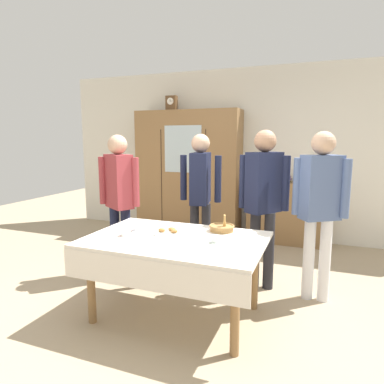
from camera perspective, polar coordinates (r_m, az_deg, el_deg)
ground_plane at (r=3.47m, az=-1.25°, el=-18.41°), size 12.00×12.00×0.00m
back_wall at (r=5.63m, az=9.06°, el=6.34°), size 6.40×0.10×2.70m
dining_table at (r=3.03m, az=-3.01°, el=-9.65°), size 1.56×1.04×0.73m
wall_cabinet at (r=5.63m, az=-0.66°, el=3.13°), size 1.73×0.46×2.05m
mantel_clock at (r=5.75m, az=-3.45°, el=14.65°), size 0.18×0.11×0.24m
bookshelf_low at (r=5.40m, az=15.25°, el=-3.37°), size 1.11×0.35×0.95m
book_stack at (r=5.32m, az=15.48°, el=2.09°), size 0.17×0.22×0.09m
tea_cup_near_right at (r=2.88m, az=4.15°, el=-8.00°), size 0.13×0.13×0.06m
tea_cup_front_edge at (r=3.11m, az=-11.16°, el=-6.82°), size 0.13×0.13×0.06m
tea_cup_center at (r=3.28m, az=-9.01°, el=-5.97°), size 0.13×0.13×0.06m
bread_basket at (r=3.23m, az=5.03°, el=-5.97°), size 0.24×0.24×0.16m
pastry_plate at (r=3.16m, az=-4.00°, el=-6.74°), size 0.28×0.28×0.05m
spoon_mid_left at (r=3.41m, az=-3.50°, el=-5.69°), size 0.12×0.02×0.01m
spoon_near_right at (r=3.06m, az=1.47°, el=-7.42°), size 0.12×0.02×0.01m
person_beside_shelf at (r=4.10m, az=1.42°, el=0.68°), size 0.52×0.39×1.65m
person_behind_table_left at (r=3.97m, az=-12.14°, el=0.08°), size 0.52×0.36×1.64m
person_by_cabinet at (r=3.61m, az=11.92°, el=-0.26°), size 0.52×0.41×1.69m
person_near_right_end at (r=3.49m, az=20.71°, el=-1.21°), size 0.52×0.37×1.67m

